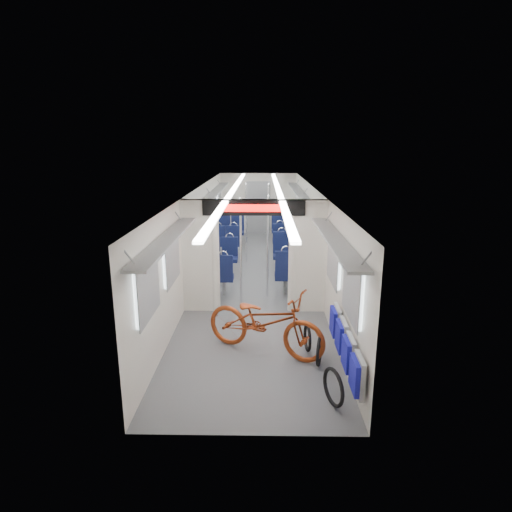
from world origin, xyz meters
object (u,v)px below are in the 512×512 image
(bike_hoop_c, at_px, (307,339))
(stanchion_far_right, at_px, (268,223))
(bike_hoop_b, at_px, (319,352))
(seat_bay_far_left, at_px, (229,234))
(seat_bay_far_right, at_px, (286,232))
(stanchion_near_right, at_px, (268,247))
(bicycle, at_px, (265,322))
(flip_bench, at_px, (345,345))
(stanchion_far_left, at_px, (246,223))
(seat_bay_near_left, at_px, (217,263))
(seat_bay_near_right, at_px, (293,259))
(stanchion_near_left, at_px, (241,252))
(bike_hoop_a, at_px, (333,389))

(bike_hoop_c, distance_m, stanchion_far_right, 5.66)
(bike_hoop_b, distance_m, seat_bay_far_left, 7.79)
(seat_bay_far_right, distance_m, stanchion_near_right, 4.86)
(bicycle, distance_m, bike_hoop_b, 0.99)
(bicycle, distance_m, flip_bench, 1.44)
(bike_hoop_b, xyz_separation_m, stanchion_far_left, (-1.36, 6.03, 0.93))
(bicycle, height_order, seat_bay_near_left, bicycle)
(bicycle, distance_m, seat_bay_far_left, 7.21)
(seat_bay_near_right, height_order, stanchion_near_left, stanchion_near_left)
(bicycle, height_order, bike_hoop_a, bicycle)
(stanchion_near_left, distance_m, stanchion_far_right, 3.45)
(seat_bay_near_left, relative_size, stanchion_far_right, 0.87)
(bicycle, xyz_separation_m, stanchion_near_right, (0.07, 2.72, 0.60))
(bike_hoop_c, relative_size, seat_bay_far_right, 0.23)
(seat_bay_far_right, height_order, stanchion_far_right, stanchion_far_right)
(bike_hoop_a, distance_m, seat_bay_near_left, 5.50)
(seat_bay_near_right, bearing_deg, bike_hoop_b, -88.27)
(bike_hoop_a, bearing_deg, seat_bay_near_left, 111.89)
(flip_bench, bearing_deg, bike_hoop_c, 113.95)
(seat_bay_far_left, bearing_deg, bike_hoop_a, -76.59)
(flip_bench, relative_size, stanchion_far_right, 0.91)
(bike_hoop_c, bearing_deg, seat_bay_far_left, 104.83)
(seat_bay_far_left, relative_size, seat_bay_far_right, 1.03)
(bike_hoop_b, bearing_deg, bicycle, 154.24)
(seat_bay_near_left, distance_m, stanchion_near_left, 1.66)
(bike_hoop_b, bearing_deg, stanchion_far_left, 102.75)
(seat_bay_near_right, bearing_deg, stanchion_near_right, -119.41)
(seat_bay_far_right, bearing_deg, bike_hoop_c, -90.06)
(seat_bay_far_right, bearing_deg, seat_bay_near_right, -90.00)
(bike_hoop_c, distance_m, stanchion_near_right, 2.88)
(stanchion_near_left, relative_size, stanchion_far_left, 1.00)
(bike_hoop_a, relative_size, stanchion_near_left, 0.23)
(bike_hoop_b, bearing_deg, seat_bay_far_right, 90.94)
(flip_bench, relative_size, bike_hoop_b, 4.19)
(seat_bay_near_left, height_order, stanchion_far_left, stanchion_far_left)
(bike_hoop_b, height_order, seat_bay_far_right, seat_bay_far_right)
(seat_bay_near_left, bearing_deg, seat_bay_far_left, 90.00)
(seat_bay_far_right, relative_size, stanchion_near_left, 0.89)
(bicycle, relative_size, seat_bay_far_right, 1.02)
(stanchion_near_left, xyz_separation_m, stanchion_far_left, (-0.02, 3.39, 0.00))
(bike_hoop_b, xyz_separation_m, seat_bay_far_left, (-2.00, 7.52, 0.32))
(stanchion_far_left, relative_size, stanchion_far_right, 1.00)
(bike_hoop_c, bearing_deg, stanchion_far_left, 102.48)
(bike_hoop_a, xyz_separation_m, bike_hoop_b, (-0.05, 1.06, -0.02))
(flip_bench, bearing_deg, seat_bay_far_right, 92.86)
(seat_bay_far_right, bearing_deg, stanchion_near_right, -97.74)
(seat_bay_far_right, height_order, stanchion_far_left, stanchion_far_left)
(stanchion_far_left, distance_m, stanchion_far_right, 0.63)
(stanchion_near_right, bearing_deg, bike_hoop_c, -76.34)
(bike_hoop_c, bearing_deg, bike_hoop_a, -83.20)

